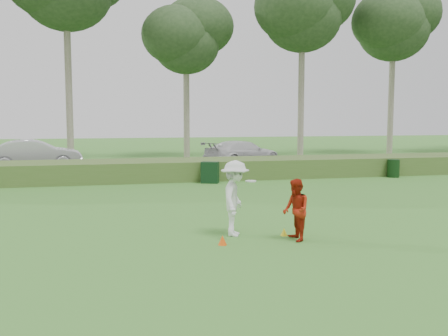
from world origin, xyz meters
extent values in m
plane|color=#327426|center=(0.00, 0.00, 0.00)|extent=(120.00, 120.00, 0.00)
cube|color=#406126|center=(0.00, 12.00, 0.45)|extent=(80.00, 3.00, 0.90)
cube|color=#2D2D2D|center=(0.00, 17.00, 0.03)|extent=(80.00, 6.00, 0.06)
cylinder|color=gray|center=(-6.00, 23.00, 7.75)|extent=(0.44, 0.44, 15.50)
cylinder|color=gray|center=(2.00, 24.50, 5.75)|extent=(0.44, 0.44, 11.50)
ellipsoid|color=#273F1F|center=(2.00, 24.50, 8.62)|extent=(6.24, 6.24, 5.28)
cylinder|color=gray|center=(10.00, 22.50, 7.00)|extent=(0.44, 0.44, 14.00)
ellipsoid|color=#273F1F|center=(10.00, 22.50, 10.50)|extent=(7.28, 7.28, 6.16)
cylinder|color=gray|center=(18.00, 23.80, 6.75)|extent=(0.44, 0.44, 13.50)
ellipsoid|color=#273F1F|center=(18.00, 23.80, 10.12)|extent=(7.02, 7.02, 5.94)
imported|color=white|center=(-0.58, 0.32, 0.93)|extent=(1.09, 1.37, 1.86)
cylinder|color=white|center=(-0.18, 0.32, 1.35)|extent=(0.27, 0.27, 0.03)
imported|color=#A9200E|center=(0.69, -0.50, 0.74)|extent=(0.57, 0.72, 1.47)
cone|color=#F0510C|center=(-1.09, -0.50, 0.11)|extent=(0.21, 0.21, 0.23)
cone|color=yellow|center=(0.59, 0.03, 0.10)|extent=(0.18, 0.18, 0.19)
cube|color=black|center=(0.79, 10.13, 0.47)|extent=(0.88, 0.72, 0.95)
cylinder|color=black|center=(9.92, 10.23, 0.43)|extent=(0.73, 0.73, 0.87)
imported|color=silver|center=(-7.50, 17.54, 0.88)|extent=(5.14, 2.30, 1.64)
imported|color=silver|center=(4.29, 17.46, 0.78)|extent=(5.38, 3.91, 1.45)
camera|label=1|loc=(-3.59, -11.39, 2.91)|focal=40.00mm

